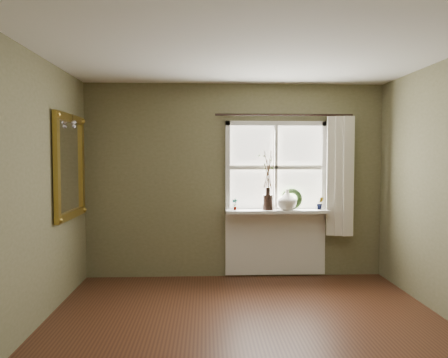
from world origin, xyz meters
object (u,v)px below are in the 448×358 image
dark_jug (268,202)px  wreath (291,201)px  cream_vase (287,199)px  gilt_mirror (70,166)px

dark_jug → wreath: wreath is taller
cream_vase → dark_jug: bearing=180.0°
wreath → gilt_mirror: gilt_mirror is taller
wreath → cream_vase: bearing=-133.5°
dark_jug → gilt_mirror: 2.52m
cream_vase → wreath: bearing=30.6°
wreath → gilt_mirror: bearing=-150.4°
cream_vase → wreath: size_ratio=0.95×
dark_jug → wreath: size_ratio=0.70×
wreath → gilt_mirror: size_ratio=0.24×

